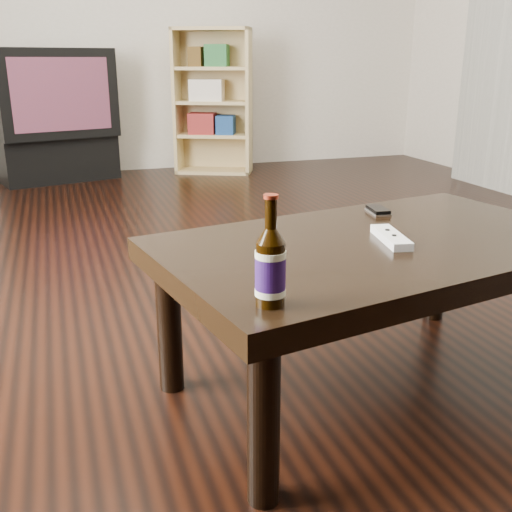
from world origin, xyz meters
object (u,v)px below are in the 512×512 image
object	(u,v)px
beer_bottle	(270,268)
tv_stand	(58,158)
coffee_table	(379,260)
tv	(51,93)
phone	(378,211)
remote	(391,237)
bookshelf	(212,99)

from	to	relation	value
beer_bottle	tv_stand	bearing A→B (deg)	95.17
beer_bottle	coffee_table	bearing A→B (deg)	37.34
coffee_table	beer_bottle	bearing A→B (deg)	-142.66
tv_stand	tv	xyz separation A→B (m)	(0.00, -0.00, 0.50)
tv_stand	phone	xyz separation A→B (m)	(0.94, -3.36, 0.29)
tv_stand	remote	distance (m)	3.75
tv_stand	phone	distance (m)	3.51
bookshelf	coffee_table	world-z (taller)	bookshelf
beer_bottle	remote	world-z (taller)	beer_bottle
bookshelf	remote	bearing A→B (deg)	-72.38
remote	phone	bearing A→B (deg)	78.02
beer_bottle	remote	distance (m)	0.56
bookshelf	remote	distance (m)	3.63
phone	bookshelf	bearing A→B (deg)	92.94
remote	bookshelf	bearing A→B (deg)	94.24
tv_stand	phone	world-z (taller)	phone
coffee_table	remote	distance (m)	0.08
remote	beer_bottle	bearing A→B (deg)	-134.65
remote	coffee_table	bearing A→B (deg)	137.05
tv	beer_bottle	bearing A→B (deg)	-99.94
tv	beer_bottle	size ratio (longest dim) A/B	4.34
tv	coffee_table	size ratio (longest dim) A/B	0.75
bookshelf	coffee_table	size ratio (longest dim) A/B	0.89
beer_bottle	phone	world-z (taller)	beer_bottle
bookshelf	coffee_table	bearing A→B (deg)	-72.72
bookshelf	phone	world-z (taller)	bookshelf
tv_stand	bookshelf	distance (m)	1.34
tv	bookshelf	distance (m)	1.27
tv_stand	beer_bottle	bearing A→B (deg)	-99.94
phone	remote	bearing A→B (deg)	-104.78
bookshelf	phone	size ratio (longest dim) A/B	10.74
tv_stand	bookshelf	world-z (taller)	bookshelf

